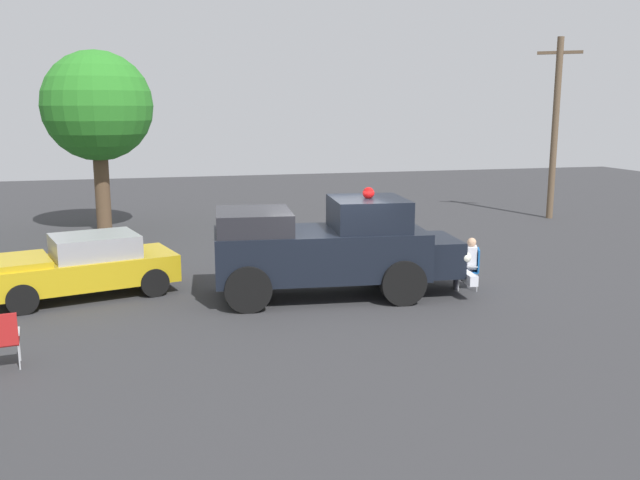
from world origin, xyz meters
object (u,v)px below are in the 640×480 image
lawn_chair_spare (3,337)px  traffic_cone (164,264)px  vintage_fire_truck (330,247)px  utility_pole (555,126)px  lawn_chair_near_truck (473,266)px  oak_tree_right (97,107)px  classic_hot_rod (81,266)px  spectator_seated (468,261)px

lawn_chair_spare → traffic_cone: bearing=-25.0°
vintage_fire_truck → utility_pole: size_ratio=0.86×
vintage_fire_truck → utility_pole: 14.98m
lawn_chair_near_truck → oak_tree_right: bearing=40.8°
classic_hot_rod → lawn_chair_spare: bearing=168.7°
lawn_chair_near_truck → lawn_chair_spare: size_ratio=1.00×
lawn_chair_spare → spectator_seated: (2.82, -10.05, 0.11)m
classic_hot_rod → traffic_cone: bearing=-50.3°
lawn_chair_near_truck → utility_pole: size_ratio=0.14×
vintage_fire_truck → lawn_chair_spare: (-3.07, 6.60, -0.61)m
spectator_seated → lawn_chair_spare: bearing=105.7°
oak_tree_right → traffic_cone: size_ratio=10.09×
lawn_chair_near_truck → traffic_cone: size_ratio=1.61×
lawn_chair_near_truck → oak_tree_right: oak_tree_right is taller
classic_hot_rod → vintage_fire_truck: bearing=-104.0°
classic_hot_rod → spectator_seated: classic_hot_rod is taller
spectator_seated → oak_tree_right: bearing=40.6°
utility_pole → vintage_fire_truck: bearing=127.2°
lawn_chair_spare → lawn_chair_near_truck: bearing=-74.8°
lawn_chair_spare → oak_tree_right: oak_tree_right is taller
spectator_seated → classic_hot_rod: bearing=79.6°
spectator_seated → utility_pole: 12.74m
classic_hot_rod → oak_tree_right: size_ratio=0.73×
vintage_fire_truck → spectator_seated: (-0.25, -3.45, -0.50)m
traffic_cone → lawn_chair_near_truck: bearing=-114.6°
classic_hot_rod → utility_pole: size_ratio=0.66×
vintage_fire_truck → classic_hot_rod: bearing=76.0°
lawn_chair_spare → utility_pole: (12.01, -18.35, 3.12)m
classic_hot_rod → spectator_seated: (-1.68, -9.15, -0.05)m
vintage_fire_truck → traffic_cone: 4.91m
vintage_fire_truck → lawn_chair_spare: bearing=115.0°
vintage_fire_truck → lawn_chair_near_truck: (-0.31, -3.57, -0.61)m
utility_pole → traffic_cone: size_ratio=11.23×
traffic_cone → vintage_fire_truck: bearing=-129.1°
vintage_fire_truck → lawn_chair_spare: vintage_fire_truck is taller
traffic_cone → oak_tree_right: bearing=14.5°
utility_pole → classic_hot_rod: bearing=113.3°
lawn_chair_spare → classic_hot_rod: bearing=-11.3°
lawn_chair_near_truck → utility_pole: bearing=-41.5°
spectator_seated → traffic_cone: 7.93m
classic_hot_rod → lawn_chair_spare: 4.59m
lawn_chair_near_truck → traffic_cone: (3.35, 7.32, -0.28)m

